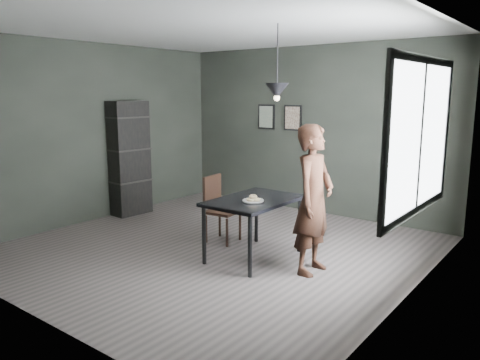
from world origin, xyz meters
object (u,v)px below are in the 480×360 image
Objects in this scene: woman at (314,200)px; wood_chair at (218,204)px; shelf_unit at (129,158)px; white_plate at (253,201)px; cafe_table at (254,205)px; pendant_lamp at (277,91)px.

woman is 1.86× the size of wood_chair.
woman is 3.75m from shelf_unit.
shelf_unit reaches higher than woman.
white_plate is 0.98m from wood_chair.
wood_chair is 0.48× the size of shelf_unit.
cafe_table is at bearing 122.67° from white_plate.
shelf_unit is at bearing 172.95° from pendant_lamp.
white_plate is 0.25× the size of wood_chair.
pendant_lamp is (1.04, -0.16, 1.53)m from wood_chair.
pendant_lamp reaches higher than cafe_table.
wood_chair reaches higher than cafe_table.
white_plate is 0.27× the size of pendant_lamp.
woman is at bearing -14.46° from wood_chair.
wood_chair reaches higher than white_plate.
cafe_table is 0.17m from white_plate.
shelf_unit is at bearing 167.50° from wood_chair.
woman is at bearing -3.27° from shelf_unit.
white_plate is at bearing -30.26° from wood_chair.
wood_chair is 2.18m from shelf_unit.
cafe_table is at bearing -5.82° from shelf_unit.
pendant_lamp is at bearing -15.15° from wood_chair.
wood_chair is at bearing 171.17° from pendant_lamp.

